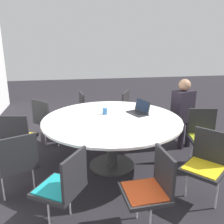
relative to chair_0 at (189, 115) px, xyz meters
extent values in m
plane|color=black|center=(-0.67, 1.52, -0.51)|extent=(16.00, 16.00, 0.00)
cylinder|color=#333333|center=(-0.67, 1.52, -0.50)|extent=(0.68, 0.68, 0.02)
cylinder|color=#333333|center=(-0.67, 1.52, -0.14)|extent=(0.16, 0.16, 0.70)
cylinder|color=white|center=(-0.67, 1.52, 0.23)|extent=(2.00, 2.00, 0.03)
cube|color=#262628|center=(-0.06, -0.02, -0.07)|extent=(0.55, 0.56, 0.04)
cube|color=olive|center=(-0.06, -0.02, -0.05)|extent=(0.49, 0.50, 0.01)
cube|color=#262628|center=(0.12, 0.05, 0.15)|extent=(0.18, 0.40, 0.40)
cylinder|color=silver|center=(0.00, -0.19, -0.30)|extent=(0.02, 0.02, 0.41)
cylinder|color=silver|center=(-0.13, 0.14, -0.30)|extent=(0.02, 0.02, 0.41)
cube|color=#262628|center=(0.52, 0.87, -0.07)|extent=(0.59, 0.58, 0.04)
cube|color=#E04C1E|center=(0.52, 0.87, -0.05)|extent=(0.52, 0.51, 0.01)
cube|color=#262628|center=(0.62, 1.04, 0.15)|extent=(0.38, 0.23, 0.40)
cylinder|color=silver|center=(0.68, 0.78, -0.30)|extent=(0.02, 0.02, 0.41)
cylinder|color=silver|center=(0.36, 0.95, -0.30)|extent=(0.02, 0.02, 0.41)
cube|color=#262628|center=(0.68, 1.71, -0.07)|extent=(0.49, 0.48, 0.04)
cube|color=#E04C1E|center=(0.68, 1.71, -0.05)|extent=(0.43, 0.42, 0.01)
cube|color=#262628|center=(0.65, 1.90, 0.15)|extent=(0.42, 0.09, 0.40)
cylinder|color=silver|center=(0.86, 1.73, -0.30)|extent=(0.02, 0.02, 0.41)
cylinder|color=silver|center=(0.50, 1.68, -0.30)|extent=(0.02, 0.02, 0.41)
cube|color=#262628|center=(0.30, 2.48, -0.07)|extent=(0.61, 0.61, 0.04)
cube|color=olive|center=(0.30, 2.48, -0.05)|extent=(0.54, 0.54, 0.01)
cube|color=#262628|center=(0.16, 2.62, 0.15)|extent=(0.32, 0.32, 0.40)
cylinder|color=silver|center=(0.42, 2.61, -0.30)|extent=(0.02, 0.02, 0.41)
cylinder|color=silver|center=(0.17, 2.36, -0.30)|extent=(0.02, 0.02, 0.41)
cube|color=#262628|center=(-0.45, 2.87, -0.07)|extent=(0.49, 0.50, 0.04)
cube|color=gold|center=(-0.45, 2.87, -0.05)|extent=(0.43, 0.44, 0.01)
cube|color=#262628|center=(-0.64, 2.90, 0.15)|extent=(0.10, 0.42, 0.40)
cylinder|color=silver|center=(-0.42, 3.05, -0.30)|extent=(0.02, 0.02, 0.41)
cylinder|color=silver|center=(-0.48, 2.69, -0.30)|extent=(0.02, 0.02, 0.41)
cube|color=#262628|center=(-1.23, 2.77, -0.07)|extent=(0.56, 0.57, 0.04)
cube|color=#4C5156|center=(-1.23, 2.77, -0.05)|extent=(0.50, 0.50, 0.01)
cube|color=#262628|center=(-1.41, 2.69, 0.15)|extent=(0.20, 0.39, 0.40)
cylinder|color=silver|center=(-1.31, 2.93, -0.30)|extent=(0.02, 0.02, 0.41)
cylinder|color=silver|center=(-1.16, 2.60, -0.30)|extent=(0.02, 0.02, 0.41)
cube|color=#262628|center=(-1.83, 2.25, -0.07)|extent=(0.60, 0.59, 0.04)
cube|color=teal|center=(-1.83, 2.25, -0.05)|extent=(0.52, 0.52, 0.01)
cube|color=#262628|center=(-1.93, 2.08, 0.15)|extent=(0.37, 0.25, 0.40)
cylinder|color=silver|center=(-1.98, 2.35, -0.30)|extent=(0.02, 0.02, 0.41)
cylinder|color=silver|center=(-1.68, 2.15, -0.30)|extent=(0.02, 0.02, 0.41)
cube|color=#262628|center=(-2.04, 1.43, -0.07)|extent=(0.47, 0.45, 0.04)
cube|color=#E04C1E|center=(-2.04, 1.43, -0.05)|extent=(0.41, 0.40, 0.01)
cube|color=#262628|center=(-2.02, 1.23, 0.15)|extent=(0.42, 0.06, 0.40)
cylinder|color=silver|center=(-1.86, 1.44, -0.30)|extent=(0.02, 0.02, 0.41)
cube|color=#262628|center=(-1.71, 0.63, -0.07)|extent=(0.61, 0.61, 0.04)
cube|color=gold|center=(-1.71, 0.63, -0.05)|extent=(0.53, 0.53, 0.01)
cube|color=#262628|center=(-1.58, 0.49, 0.15)|extent=(0.34, 0.30, 0.40)
cylinder|color=silver|center=(-1.85, 0.52, -0.30)|extent=(0.02, 0.02, 0.41)
cylinder|color=silver|center=(-1.57, 0.75, -0.30)|extent=(0.02, 0.02, 0.41)
cube|color=#262628|center=(-0.92, 0.18, -0.07)|extent=(0.49, 0.51, 0.04)
cube|color=olive|center=(-0.92, 0.18, -0.05)|extent=(0.43, 0.45, 0.01)
cube|color=#262628|center=(-0.72, 0.15, 0.15)|extent=(0.10, 0.42, 0.40)
cylinder|color=silver|center=(-0.95, 0.00, -0.30)|extent=(0.02, 0.02, 0.41)
cylinder|color=silver|center=(-0.88, 0.36, -0.30)|extent=(0.02, 0.02, 0.41)
cylinder|color=#231E28|center=(-0.21, 0.08, -0.28)|extent=(0.10, 0.10, 0.45)
cylinder|color=#231E28|center=(-0.28, 0.25, -0.28)|extent=(0.10, 0.10, 0.45)
cube|color=#231E28|center=(-0.15, 0.20, 0.22)|extent=(0.34, 0.42, 0.55)
sphere|color=#A87A5B|center=(-0.15, 0.20, 0.60)|extent=(0.20, 0.20, 0.20)
cube|color=#232326|center=(-0.51, 1.10, 0.25)|extent=(0.38, 0.31, 0.02)
cube|color=#232326|center=(-0.47, 1.02, 0.36)|extent=(0.33, 0.17, 0.20)
cube|color=black|center=(-0.48, 1.02, 0.36)|extent=(0.29, 0.15, 0.17)
cylinder|color=#33669E|center=(-0.45, 1.59, 0.29)|extent=(0.08, 0.08, 0.09)
cube|color=#661E56|center=(0.54, 2.35, -0.37)|extent=(0.36, 0.16, 0.28)
camera|label=1|loc=(-4.04, 2.07, 1.39)|focal=40.00mm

